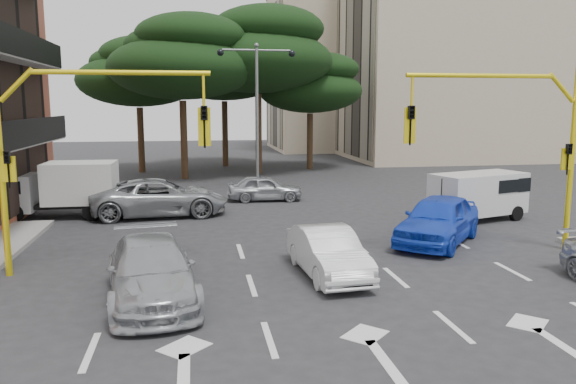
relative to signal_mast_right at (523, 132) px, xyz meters
name	(u,v)px	position (x,y,z in m)	size (l,w,h in m)	color
ground	(325,281)	(-6.80, -1.99, -3.88)	(120.00, 120.00, 0.00)	#28282B
median_strip	(258,190)	(-6.80, 14.01, -3.81)	(1.40, 6.00, 0.15)	gray
apartment_beige_near	(466,50)	(13.15, 30.01, 5.47)	(20.20, 12.15, 18.70)	#C6B195
apartment_beige_far	(349,69)	(6.15, 42.01, 4.47)	(16.20, 12.15, 16.70)	#C6B195
pine_left_near	(182,57)	(-10.75, 19.96, 3.72)	(9.15, 9.15, 10.23)	#382616
pine_center	(259,50)	(-5.75, 21.96, 4.41)	(9.98, 9.98, 11.16)	#382616
pine_left_far	(139,72)	(-13.75, 23.96, 3.03)	(8.32, 8.32, 9.30)	#382616
pine_right	(311,83)	(-1.75, 23.96, 2.33)	(7.49, 7.49, 8.37)	#382616
pine_back	(225,65)	(-7.75, 26.96, 3.72)	(9.15, 9.15, 10.23)	#382616
signal_mast_right	(523,132)	(0.00, 0.00, 0.00)	(5.79, 0.37, 6.00)	yellow
signal_mast_left	(68,136)	(-13.61, 0.00, 0.00)	(5.79, 0.37, 6.00)	yellow
street_lamp_center	(257,91)	(-6.80, 14.01, 1.54)	(4.16, 0.36, 7.77)	slate
car_white_hatch	(328,252)	(-6.61, -1.48, -3.22)	(1.41, 4.05, 1.33)	silver
car_blue_compact	(438,219)	(-2.00, 1.50, -3.06)	(1.95, 4.85, 1.65)	blue
car_silver_wagon	(151,271)	(-11.32, -2.65, -3.15)	(2.04, 5.03, 1.46)	#A5A8AC
car_silver_cross_a	(160,197)	(-11.69, 7.99, -3.09)	(2.64, 5.72, 1.59)	#919599
car_silver_cross_b	(265,188)	(-6.79, 11.01, -3.26)	(1.48, 3.68, 1.25)	#A3A7AB
van_white	(478,196)	(1.28, 4.91, -2.89)	(1.80, 3.97, 1.99)	silver
box_truck_a	(60,190)	(-15.80, 8.33, -2.72)	(1.99, 4.74, 2.33)	silver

